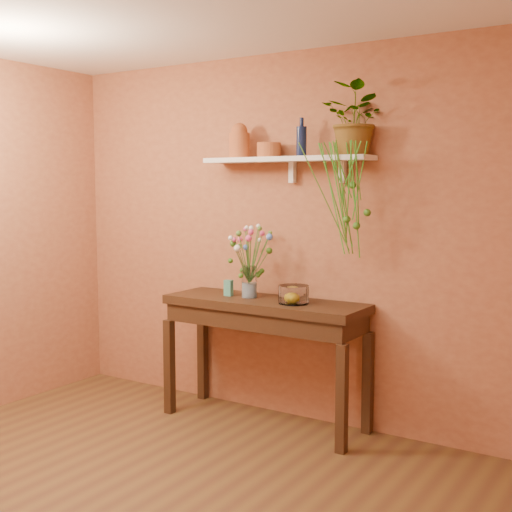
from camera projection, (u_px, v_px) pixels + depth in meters
name	position (u px, v px, depth m)	size (l,w,h in m)	color
room	(87.00, 264.00, 3.32)	(4.04, 4.04, 2.70)	brown
sideboard	(264.00, 318.00, 4.86)	(1.51, 0.48, 0.92)	#372112
wall_shelf	(288.00, 160.00, 4.80)	(1.30, 0.24, 0.19)	white
terracotta_jug	(239.00, 141.00, 4.98)	(0.16, 0.16, 0.26)	#AA562A
terracotta_pot	(269.00, 150.00, 4.89)	(0.17, 0.17, 0.11)	#AA562A
blue_bottle	(301.00, 141.00, 4.71)	(0.09, 0.09, 0.27)	#0F193A
spider_plant	(357.00, 119.00, 4.51)	(0.43, 0.37, 0.48)	#36691A
plant_fronds	(348.00, 197.00, 4.44)	(0.46, 0.37, 0.77)	#36691A
glass_vase	(249.00, 284.00, 4.92)	(0.11, 0.11, 0.23)	white
bouquet	(249.00, 248.00, 4.88)	(0.41, 0.37, 0.43)	#386B28
glass_bowl	(294.00, 295.00, 4.67)	(0.21, 0.21, 0.13)	white
lemon	(292.00, 297.00, 4.67)	(0.08, 0.08, 0.08)	yellow
carton	(228.00, 288.00, 5.00)	(0.06, 0.04, 0.12)	#346A7E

